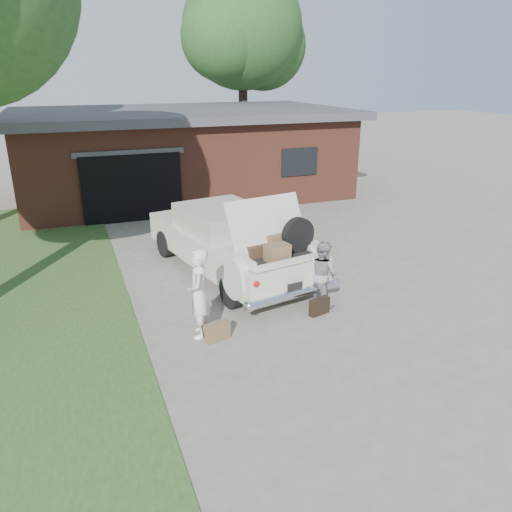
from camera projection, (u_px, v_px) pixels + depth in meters
name	position (u px, v px, depth m)	size (l,w,h in m)	color
ground	(267.00, 316.00, 10.13)	(90.00, 90.00, 0.00)	gray
house	(182.00, 151.00, 19.93)	(12.80, 7.80, 3.30)	brown
tree_right	(244.00, 34.00, 23.73)	(6.54, 5.69, 9.46)	#38281E
sedan	(230.00, 241.00, 12.13)	(3.12, 5.80, 2.18)	beige
woman_left	(199.00, 294.00, 9.12)	(0.62, 0.41, 1.71)	white
woman_right	(322.00, 274.00, 10.41)	(0.69, 0.54, 1.42)	gray
suitcase_left	(218.00, 331.00, 9.18)	(0.48, 0.15, 0.37)	brown
suitcase_right	(319.00, 306.00, 10.16)	(0.45, 0.14, 0.35)	black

